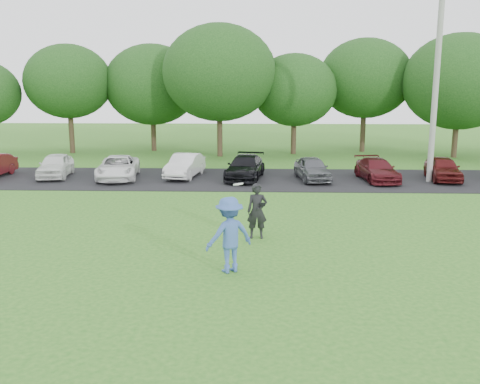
{
  "coord_description": "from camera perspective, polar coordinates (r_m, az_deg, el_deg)",
  "views": [
    {
      "loc": [
        0.63,
        -13.95,
        4.92
      ],
      "look_at": [
        0.0,
        3.5,
        1.3
      ],
      "focal_mm": 40.0,
      "sensor_mm": 36.0,
      "label": 1
    }
  ],
  "objects": [
    {
      "name": "parking_lot",
      "position": [
        27.4,
        0.71,
        1.4
      ],
      "size": [
        32.0,
        6.5,
        0.03
      ],
      "primitive_type": "cube",
      "color": "black",
      "rests_on": "ground"
    },
    {
      "name": "parked_cars",
      "position": [
        27.24,
        0.4,
        2.61
      ],
      "size": [
        28.33,
        4.68,
        1.22
      ],
      "color": "#531217",
      "rests_on": "parking_lot"
    },
    {
      "name": "utility_pole",
      "position": [
        27.86,
        20.27,
        12.14
      ],
      "size": [
        0.28,
        0.28,
        10.95
      ],
      "primitive_type": "cylinder",
      "color": "#999994",
      "rests_on": "ground"
    },
    {
      "name": "frisbee_player",
      "position": [
        13.96,
        -1.15,
        -4.57
      ],
      "size": [
        1.5,
        1.29,
        2.38
      ],
      "color": "#3A5CA6",
      "rests_on": "ground"
    },
    {
      "name": "ground",
      "position": [
        14.81,
        -0.49,
        -7.69
      ],
      "size": [
        100.0,
        100.0,
        0.0
      ],
      "primitive_type": "plane",
      "color": "#27651D",
      "rests_on": "ground"
    },
    {
      "name": "tree_row",
      "position": [
        36.72,
        3.51,
        11.67
      ],
      "size": [
        42.39,
        9.85,
        8.64
      ],
      "color": "#38281C",
      "rests_on": "ground"
    },
    {
      "name": "camera_bystander",
      "position": [
        16.98,
        1.84,
        -2.04
      ],
      "size": [
        0.67,
        0.46,
        1.77
      ],
      "color": "black",
      "rests_on": "ground"
    }
  ]
}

